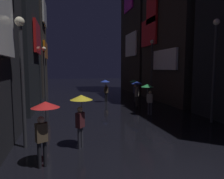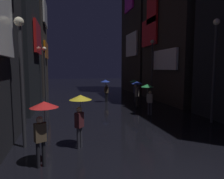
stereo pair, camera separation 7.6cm
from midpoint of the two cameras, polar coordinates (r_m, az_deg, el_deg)
The scene contains 13 objects.
building_left_far at distance 27.18m, azimuth -23.43°, elevation 17.51°, with size 4.25×7.87×17.65m.
building_right_mid at distance 21.21m, azimuth 18.37°, elevation 18.75°, with size 4.25×8.35×15.91m.
building_right_far at distance 29.56m, azimuth 8.87°, elevation 22.03°, with size 4.25×7.71×22.75m.
pedestrian_foreground_left_green at distance 18.90m, azimuth 6.25°, elevation 1.39°, with size 0.90×0.90×2.12m.
pedestrian_near_crossing_blue at distance 18.86m, azimuth -1.99°, elevation 1.42°, with size 0.90×0.90×2.12m.
pedestrian_midstreet_left_blue at distance 16.60m, azimuth 6.96°, elevation 0.76°, with size 0.90×0.90×2.12m.
pedestrian_midstreet_centre_red at distance 6.78m, azimuth -19.12°, elevation -7.08°, with size 0.90×0.90×2.12m.
pedestrian_far_right_green at distance 13.79m, azimuth 10.17°, elevation -0.35°, with size 0.90×0.90×2.12m.
pedestrian_foreground_right_yellow at distance 8.06m, azimuth -9.13°, elevation -4.78°, with size 0.90×0.90×2.12m.
streetlamp_right_far at distance 19.90m, azimuth 11.15°, elevation 7.33°, with size 0.36×0.36×5.94m.
streetlamp_right_near at distance 12.92m, azimuth 27.10°, elevation 7.64°, with size 0.36×0.36×5.95m.
streetlamp_left_far at distance 19.19m, azimuth -18.81°, elevation 5.87°, with size 0.36×0.36×5.12m.
streetlamp_left_near at distance 8.54m, azimuth -24.61°, elevation 5.90°, with size 0.36×0.36×5.12m.
Camera 1 is at (-3.51, -4.33, 3.16)m, focal length 32.00 mm.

